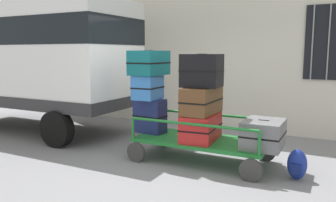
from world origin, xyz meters
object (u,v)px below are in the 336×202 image
(suitcase_midleft_bottom, at_px, (201,127))
(suitcase_center_bottom, at_px, (263,134))
(luggage_cart, at_px, (201,143))
(suitcase_left_bottom, at_px, (150,116))
(backpack, at_px, (297,165))
(van, at_px, (35,55))
(suitcase_left_top, at_px, (149,63))
(suitcase_midleft_middle, at_px, (202,100))
(suitcase_midleft_top, at_px, (202,71))
(suitcase_left_middle, at_px, (148,87))

(suitcase_midleft_bottom, xyz_separation_m, suitcase_center_bottom, (1.00, 0.01, -0.01))
(luggage_cart, bearing_deg, suitcase_left_bottom, 177.73)
(luggage_cart, distance_m, backpack, 1.53)
(suitcase_left_bottom, xyz_separation_m, backpack, (2.52, -0.17, -0.46))
(van, distance_m, luggage_cart, 4.55)
(suitcase_left_top, xyz_separation_m, suitcase_midleft_middle, (1.00, -0.03, -0.59))
(suitcase_midleft_top, bearing_deg, suitcase_left_top, 177.67)
(suitcase_left_bottom, bearing_deg, luggage_cart, -2.27)
(luggage_cart, distance_m, suitcase_midleft_bottom, 0.28)
(van, xyz_separation_m, suitcase_midleft_middle, (4.29, -0.48, -0.72))
(suitcase_midleft_top, bearing_deg, luggage_cart, 90.00)
(luggage_cart, height_order, backpack, backpack)
(suitcase_left_bottom, height_order, suitcase_left_top, suitcase_left_top)
(suitcase_midleft_top, height_order, suitcase_center_bottom, suitcase_midleft_top)
(van, bearing_deg, suitcase_left_middle, -8.82)
(luggage_cart, bearing_deg, van, 173.66)
(van, height_order, suitcase_center_bottom, van)
(suitcase_left_middle, height_order, suitcase_midleft_top, suitcase_midleft_top)
(suitcase_left_middle, xyz_separation_m, suitcase_center_bottom, (2.01, 0.02, -0.61))
(suitcase_left_bottom, bearing_deg, van, 172.42)
(suitcase_left_top, bearing_deg, suitcase_left_bottom, 90.00)
(luggage_cart, xyz_separation_m, suitcase_left_bottom, (-1.00, 0.04, 0.36))
(suitcase_left_top, bearing_deg, suitcase_midleft_bottom, -2.32)
(backpack, bearing_deg, suitcase_midleft_top, 175.75)
(suitcase_left_middle, xyz_separation_m, suitcase_left_top, (0.00, 0.06, 0.42))
(luggage_cart, distance_m, suitcase_center_bottom, 1.04)
(suitcase_left_top, height_order, suitcase_midleft_top, suitcase_left_top)
(suitcase_left_bottom, xyz_separation_m, suitcase_left_top, (0.00, -0.02, 0.94))
(suitcase_midleft_middle, bearing_deg, suitcase_left_bottom, 177.35)
(suitcase_midleft_middle, distance_m, suitcase_center_bottom, 1.10)
(suitcase_midleft_bottom, bearing_deg, backpack, -4.25)
(backpack, bearing_deg, suitcase_left_bottom, 176.12)
(backpack, bearing_deg, suitcase_midleft_middle, 175.32)
(backpack, bearing_deg, suitcase_left_top, 176.52)
(suitcase_left_bottom, bearing_deg, suitcase_left_top, -90.00)
(suitcase_midleft_bottom, relative_size, suitcase_center_bottom, 1.26)
(suitcase_left_bottom, relative_size, suitcase_left_top, 0.86)
(van, xyz_separation_m, luggage_cart, (4.29, -0.48, -1.43))
(suitcase_midleft_top, relative_size, backpack, 1.47)
(suitcase_left_bottom, xyz_separation_m, suitcase_midleft_middle, (1.00, -0.05, 0.35))
(luggage_cart, relative_size, backpack, 5.07)
(luggage_cart, height_order, suitcase_midleft_top, suitcase_midleft_top)
(suitcase_midleft_bottom, xyz_separation_m, suitcase_midleft_top, (-0.00, -0.00, 0.92))
(van, xyz_separation_m, suitcase_left_top, (3.29, -0.46, -0.13))
(suitcase_center_bottom, bearing_deg, suitcase_midleft_bottom, -179.67)
(van, distance_m, suitcase_left_top, 3.32)
(suitcase_midleft_bottom, bearing_deg, van, 173.41)
(van, height_order, suitcase_left_bottom, van)
(suitcase_left_middle, relative_size, suitcase_left_top, 0.73)
(luggage_cart, xyz_separation_m, backpack, (1.52, -0.13, -0.10))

